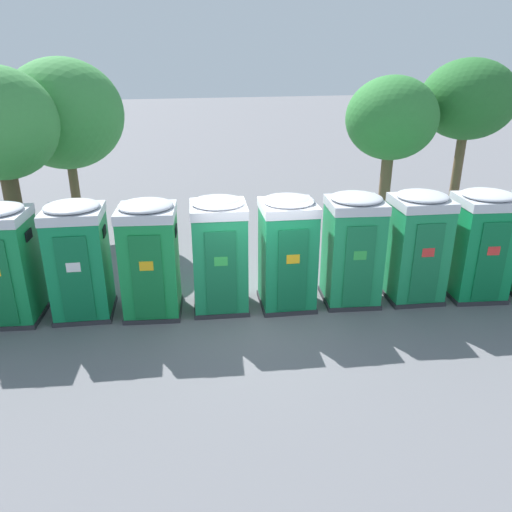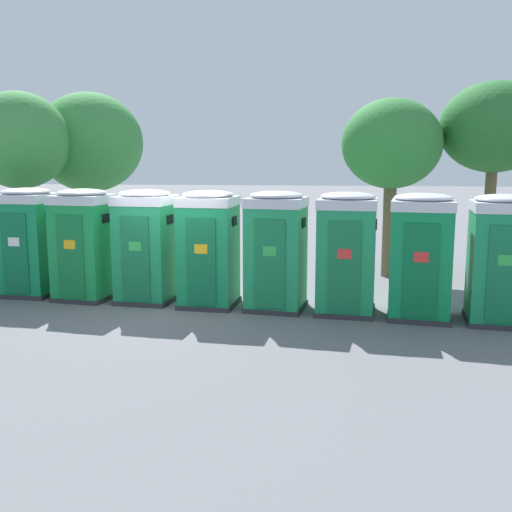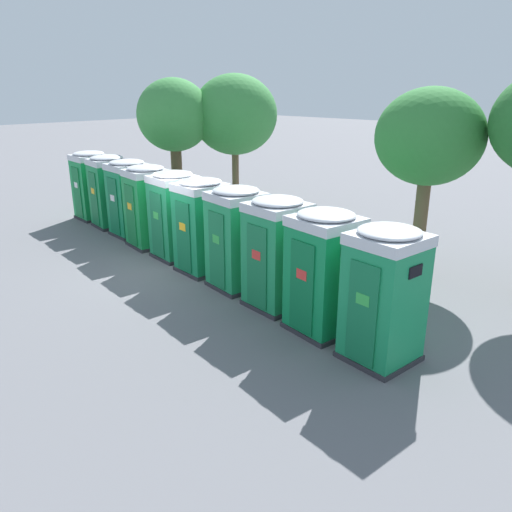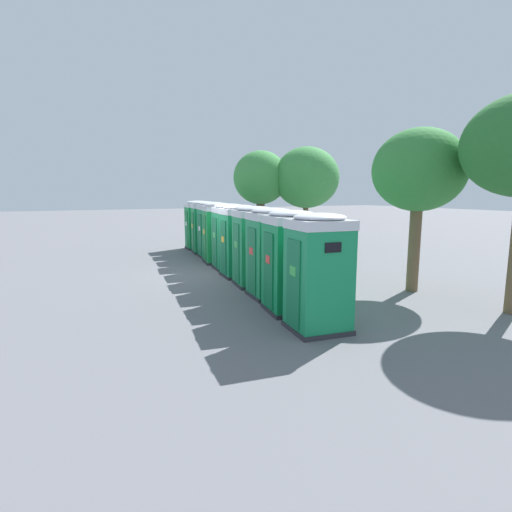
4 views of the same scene
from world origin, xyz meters
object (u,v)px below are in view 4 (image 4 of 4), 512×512
Objects in this scene: portapotty_3 at (218,233)px; street_tree_2 at (419,171)px; portapotty_4 at (229,236)px; portapotty_0 at (197,225)px; street_tree_1 at (306,178)px; portapotty_7 at (271,252)px; portapotty_9 at (318,272)px; portapotty_6 at (254,246)px; portapotty_2 at (212,230)px; street_tree_0 at (261,179)px; portapotty_8 at (290,261)px; portapotty_1 at (204,227)px; portapotty_5 at (239,241)px.

portapotty_3 is 0.53× the size of street_tree_2.
portapotty_4 is (1.49, -0.10, 0.00)m from portapotty_3.
street_tree_1 is at bearing 65.13° from portapotty_0.
portapotty_7 is (10.36, -1.16, -0.00)m from portapotty_0.
portapotty_0 is at bearing 173.14° from portapotty_9.
portapotty_0 is at bearing -114.87° from street_tree_1.
portapotty_2 is at bearing 172.95° from portapotty_6.
portapotty_4 is 0.50× the size of street_tree_0.
portapotty_8 is 1.00× the size of portapotty_9.
portapotty_6 is 5.37m from street_tree_2.
portapotty_0 is 1.00× the size of portapotty_2.
portapotty_8 is (8.86, -1.15, -0.00)m from portapotty_2.
portapotty_9 is at bearing -7.12° from portapotty_1.
portapotty_6 is at bearing -124.74° from street_tree_2.
street_tree_2 is at bearing -13.16° from street_tree_1.
portapotty_9 is at bearing -7.74° from portapotty_8.
portapotty_8 is 0.50× the size of street_tree_0.
street_tree_1 is 1.10× the size of street_tree_2.
portapotty_4 is 1.00× the size of portapotty_7.
portapotty_4 is at bearing -6.45° from portapotty_1.
portapotty_7 is at bearing -6.14° from portapotty_3.
portapotty_4 is at bearing -58.71° from street_tree_1.
portapotty_2 is 1.00× the size of portapotty_9.
street_tree_0 reaches higher than portapotty_0.
portapotty_7 is 0.50× the size of street_tree_0.
portapotty_9 is (8.87, -1.08, 0.00)m from portapotty_3.
street_tree_2 is (5.73, 3.64, 2.28)m from portapotty_4.
portapotty_3 and portapotty_9 have the same top height.
street_tree_0 is at bearing 154.95° from portapotty_7.
portapotty_5 is 1.00× the size of portapotty_7.
portapotty_1 is at bearing 173.34° from portapotty_7.
portapotty_5 is (5.91, -0.72, -0.00)m from portapotty_1.
portapotty_2 and portapotty_4 have the same top height.
street_tree_2 is (-1.66, 4.61, 2.28)m from portapotty_9.
portapotty_5 is at bearing -7.67° from portapotty_2.
portapotty_6 is 0.50× the size of street_tree_0.
portapotty_4 is 5.96m from portapotty_8.
portapotty_6 is at bearing -43.53° from street_tree_1.
portapotty_5 is at bearing -137.78° from street_tree_2.
portapotty_5 and portapotty_6 have the same top height.
portapotty_9 is 13.35m from street_tree_0.
portapotty_1 is at bearing 173.37° from portapotty_6.
street_tree_2 reaches higher than portapotty_6.
portapotty_1 is 8.94m from portapotty_7.
portapotty_1 is 5.96m from portapotty_5.
portapotty_5 is 8.19m from street_tree_1.
portapotty_1 and portapotty_7 have the same top height.
street_tree_0 is 0.97× the size of street_tree_1.
street_tree_1 is (-9.43, 6.58, 2.42)m from portapotty_8.
portapotty_8 is (11.83, -1.40, -0.00)m from portapotty_0.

